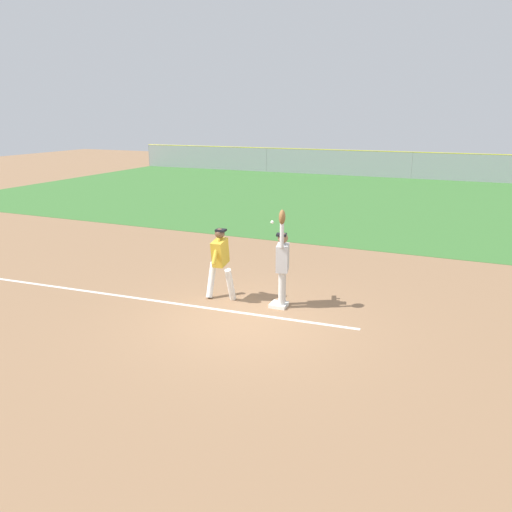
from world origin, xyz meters
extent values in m
plane|color=#936D4C|center=(0.00, 0.00, 0.00)|extent=(82.07, 82.07, 0.00)
cube|color=#3D7533|center=(0.00, 16.65, 0.01)|extent=(42.28, 19.84, 0.01)
cube|color=white|center=(-3.71, 0.10, 0.00)|extent=(11.98, 0.83, 0.01)
cube|color=white|center=(0.29, 1.00, 0.04)|extent=(0.40, 0.40, 0.08)
cylinder|color=silver|center=(0.31, 1.15, 0.42)|extent=(0.18, 0.18, 0.85)
cylinder|color=silver|center=(0.36, 0.96, 0.42)|extent=(0.18, 0.18, 0.85)
cube|color=#B7B7B7|center=(0.34, 1.06, 1.15)|extent=(0.36, 0.49, 0.60)
sphere|color=#8C6647|center=(0.34, 1.06, 1.60)|extent=(0.28, 0.28, 0.23)
cube|color=black|center=(0.31, 1.05, 1.68)|extent=(0.26, 0.25, 0.05)
cylinder|color=#B7B7B7|center=(0.39, 0.84, 1.76)|extent=(0.11, 0.11, 0.62)
cylinder|color=#B7B7B7|center=(0.28, 1.27, 1.45)|extent=(0.24, 0.62, 0.09)
ellipsoid|color=brown|center=(0.39, 0.84, 2.12)|extent=(0.21, 0.31, 0.32)
cylinder|color=white|center=(-0.87, 0.84, 0.42)|extent=(0.17, 0.44, 0.85)
cylinder|color=white|center=(-1.44, 0.97, 0.42)|extent=(0.17, 0.44, 0.85)
cube|color=gold|center=(-1.15, 0.90, 1.15)|extent=(0.29, 0.54, 0.66)
sphere|color=brown|center=(-1.15, 0.90, 1.60)|extent=(0.24, 0.24, 0.23)
cube|color=black|center=(-1.12, 0.90, 1.68)|extent=(0.23, 0.21, 0.05)
cylinder|color=gold|center=(-1.17, 1.12, 1.23)|extent=(0.11, 0.41, 0.58)
cylinder|color=gold|center=(-1.14, 0.68, 1.23)|extent=(0.11, 0.41, 0.58)
sphere|color=white|center=(0.02, 1.21, 1.91)|extent=(0.07, 0.07, 0.07)
cube|color=#93999E|center=(0.00, 26.57, 0.87)|extent=(42.28, 0.06, 1.74)
cylinder|color=yellow|center=(0.00, 26.57, 1.77)|extent=(42.28, 0.06, 0.06)
cylinder|color=gray|center=(-21.14, 26.57, 0.87)|extent=(0.08, 0.08, 1.74)
cylinder|color=gray|center=(-10.57, 26.57, 0.87)|extent=(0.08, 0.08, 1.74)
cylinder|color=gray|center=(0.00, 26.57, 0.87)|extent=(0.08, 0.08, 1.74)
cube|color=#23389E|center=(-8.27, 31.53, 0.57)|extent=(4.42, 1.94, 0.55)
cube|color=#2D333D|center=(-8.27, 31.53, 1.05)|extent=(2.22, 1.77, 0.40)
cylinder|color=black|center=(-6.83, 32.49, 0.30)|extent=(0.60, 0.23, 0.60)
cylinder|color=black|center=(-6.82, 30.59, 0.30)|extent=(0.60, 0.23, 0.60)
cylinder|color=black|center=(-9.73, 32.47, 0.30)|extent=(0.60, 0.23, 0.60)
cylinder|color=black|center=(-9.72, 30.57, 0.30)|extent=(0.60, 0.23, 0.60)
cube|color=black|center=(-3.06, 31.37, 0.57)|extent=(4.53, 2.24, 0.55)
cube|color=#2D333D|center=(-3.06, 31.37, 1.05)|extent=(2.33, 1.91, 0.40)
cylinder|color=black|center=(-1.69, 32.43, 0.30)|extent=(0.62, 0.27, 0.60)
cylinder|color=black|center=(-1.54, 30.54, 0.30)|extent=(0.62, 0.27, 0.60)
cylinder|color=black|center=(-4.58, 32.21, 0.30)|extent=(0.62, 0.27, 0.60)
cylinder|color=black|center=(-4.43, 30.31, 0.30)|extent=(0.62, 0.27, 0.60)
cube|color=white|center=(1.65, 31.16, 0.57)|extent=(4.48, 2.10, 0.55)
cube|color=#2D333D|center=(1.65, 31.16, 1.05)|extent=(2.28, 1.85, 0.40)
cylinder|color=black|center=(3.06, 32.17, 0.30)|extent=(0.61, 0.25, 0.60)
cylinder|color=black|center=(3.14, 30.27, 0.30)|extent=(0.61, 0.25, 0.60)
cylinder|color=black|center=(0.16, 32.04, 0.30)|extent=(0.61, 0.25, 0.60)
cylinder|color=black|center=(0.25, 30.14, 0.30)|extent=(0.61, 0.25, 0.60)
cylinder|color=black|center=(5.16, 31.56, 0.30)|extent=(0.60, 0.23, 0.60)
cylinder|color=black|center=(5.12, 29.66, 0.30)|extent=(0.60, 0.23, 0.60)
camera|label=1|loc=(4.13, -9.14, 4.26)|focal=35.53mm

